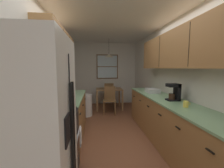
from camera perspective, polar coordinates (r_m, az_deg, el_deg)
The scene contains 24 objects.
ground_plane at distance 3.84m, azimuth 0.14°, elevation -16.82°, with size 12.00×12.00×0.00m, color brown.
wall_left at distance 3.64m, azimuth -21.51°, elevation 2.20°, with size 0.10×9.00×2.55m, color silver.
wall_right at distance 3.93m, azimuth 20.09°, elevation 2.53°, with size 0.10×9.00×2.55m, color silver.
wall_back at distance 6.17m, azimuth -2.77°, elevation 4.13°, with size 4.40×0.10×2.55m, color silver.
ceiling_slab at distance 3.69m, azimuth 0.15°, elevation 23.34°, with size 4.40×9.00×0.08m, color white.
refrigerator at distance 1.47m, azimuth -29.74°, elevation -19.85°, with size 0.70×0.74×1.76m.
stove_range at distance 2.25m, azimuth -22.37°, elevation -21.64°, with size 0.66×0.63×1.10m.
microwave_over_range at distance 2.04m, azimuth -26.95°, elevation 10.75°, with size 0.39×0.56×0.30m.
counter_left at distance 3.38m, azimuth -16.62°, elevation -12.21°, with size 0.64×1.86×0.90m.
upper_cabinets_left at distance 3.21m, azimuth -20.14°, elevation 12.98°, with size 0.33×1.94×0.69m.
counter_right at distance 3.15m, azimuth 21.18°, elevation -13.73°, with size 0.64×3.37×0.90m.
upper_cabinets_right at distance 3.02m, azimuth 25.12°, elevation 12.35°, with size 0.33×3.05×0.71m.
dining_table at distance 5.38m, azimuth -1.19°, elevation -3.13°, with size 0.95×0.74×0.75m.
dining_chair_near at distance 4.83m, azimuth -0.91°, elevation -5.74°, with size 0.45×0.45×0.90m.
dining_chair_far at distance 5.97m, azimuth -1.23°, elevation -3.42°, with size 0.42×0.42×0.90m.
pendant_light at distance 5.32m, azimuth -1.23°, elevation 11.14°, with size 0.32×0.32×0.64m.
back_window at distance 6.10m, azimuth -1.86°, elevation 6.82°, with size 0.89×0.05×1.01m.
trash_bin at distance 4.67m, azimuth -10.00°, elevation -8.24°, with size 0.35×0.35×0.68m, color white.
storage_canister at distance 2.48m, azimuth -20.19°, elevation -5.93°, with size 0.13×0.13×0.20m.
dish_towel at distance 2.31m, azimuth -12.24°, elevation -19.72°, with size 0.02×0.16×0.24m, color white.
coffee_maker at distance 2.96m, azimuth 23.40°, elevation -2.79°, with size 0.22×0.18×0.32m.
mug_by_coffeemaker at distance 2.55m, azimuth 27.11°, elevation -7.05°, with size 0.11×0.08×0.10m.
dish_rack at distance 3.73m, azimuth 15.63°, elevation -2.53°, with size 0.28×0.34×0.10m, color silver.
table_serving_bowl at distance 5.27m, azimuth 0.15°, elevation -1.64°, with size 0.17×0.17×0.06m, color silver.
Camera 1 is at (-0.42, -2.51, 1.51)m, focal length 23.22 mm.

